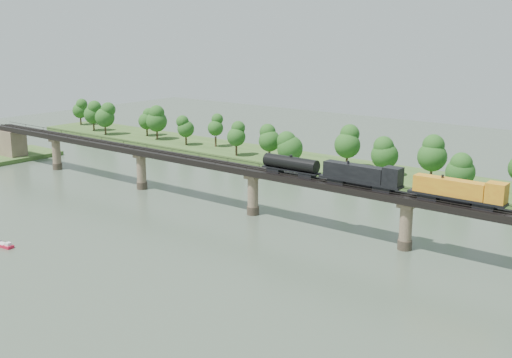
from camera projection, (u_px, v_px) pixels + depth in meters
The scene contains 7 objects.
ground at pixel (163, 247), 133.19m from camera, with size 400.00×400.00×0.00m, color #384738.
far_bank at pixel (364, 172), 197.66m from camera, with size 300.00×24.00×1.60m, color #325020.
bridge at pixel (253, 193), 154.73m from camera, with size 236.00×30.00×11.50m.
bridge_superstructure at pixel (253, 167), 153.24m from camera, with size 220.00×4.90×0.75m.
far_treeline at pixel (335, 145), 197.33m from camera, with size 289.06×17.54×13.60m.
freight_train at pixel (423, 186), 126.57m from camera, with size 76.83×2.99×5.29m.
motorboat at pixel (5, 245), 132.94m from camera, with size 4.49×2.08×1.21m.
Camera 1 is at (93.71, -86.62, 45.07)m, focal length 45.00 mm.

